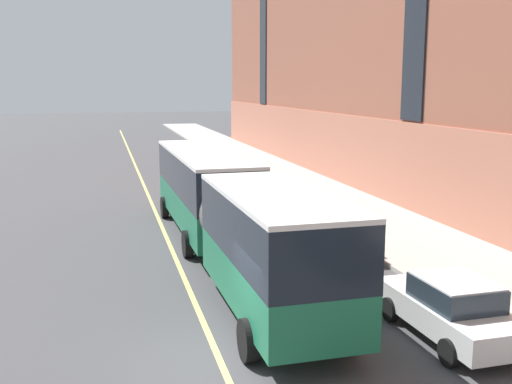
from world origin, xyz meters
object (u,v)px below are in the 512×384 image
(parked_car_white_4, at_px, (450,308))
(parked_car_silver_6, at_px, (277,198))
(parked_car_silver_0, at_px, (235,170))
(parked_car_black_3, at_px, (212,156))
(city_bus, at_px, (226,205))
(parked_car_darkgray_2, at_px, (331,231))
(fire_hydrant, at_px, (317,206))

(parked_car_white_4, relative_size, parked_car_silver_6, 0.91)
(parked_car_silver_0, relative_size, parked_car_black_3, 1.01)
(city_bus, height_order, parked_car_silver_6, city_bus)
(parked_car_darkgray_2, xyz_separation_m, parked_car_silver_6, (-0.08, 6.87, 0.00))
(parked_car_black_3, height_order, fire_hydrant, parked_car_black_3)
(parked_car_black_3, distance_m, fire_hydrant, 18.89)
(parked_car_silver_0, bearing_deg, parked_car_white_4, -90.25)
(parked_car_black_3, bearing_deg, parked_car_white_4, -90.02)
(city_bus, relative_size, parked_car_black_3, 4.29)
(city_bus, xyz_separation_m, parked_car_darkgray_2, (4.04, 0.23, -1.26))
(city_bus, xyz_separation_m, parked_car_black_3, (4.03, 25.12, -1.26))
(parked_car_silver_0, bearing_deg, city_bus, -103.33)
(parked_car_silver_0, bearing_deg, fire_hydrant, -81.91)
(city_bus, bearing_deg, parked_car_silver_0, 76.67)
(parked_car_black_3, bearing_deg, fire_hydrant, -84.90)
(parked_car_darkgray_2, bearing_deg, city_bus, -176.74)
(parked_car_silver_6, bearing_deg, parked_car_silver_0, 89.05)
(parked_car_darkgray_2, bearing_deg, parked_car_black_3, 90.02)
(parked_car_darkgray_2, bearing_deg, fire_hydrant, 74.62)
(parked_car_darkgray_2, height_order, parked_car_silver_6, same)
(city_bus, xyz_separation_m, parked_car_white_4, (4.02, -7.84, -1.26))
(parked_car_white_4, distance_m, fire_hydrant, 14.24)
(parked_car_silver_0, height_order, parked_car_silver_6, same)
(city_bus, bearing_deg, parked_car_darkgray_2, 3.26)
(parked_car_silver_0, xyz_separation_m, parked_car_black_3, (-0.10, 7.69, 0.00))
(parked_car_white_4, distance_m, parked_car_silver_6, 14.94)
(parked_car_black_3, distance_m, parked_car_silver_6, 18.02)
(city_bus, xyz_separation_m, fire_hydrant, (5.71, 6.30, -1.54))
(parked_car_white_4, bearing_deg, parked_car_silver_6, 90.23)
(parked_car_silver_0, bearing_deg, parked_car_darkgray_2, -90.30)
(parked_car_white_4, height_order, fire_hydrant, parked_car_white_4)
(city_bus, bearing_deg, parked_car_silver_6, 60.86)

